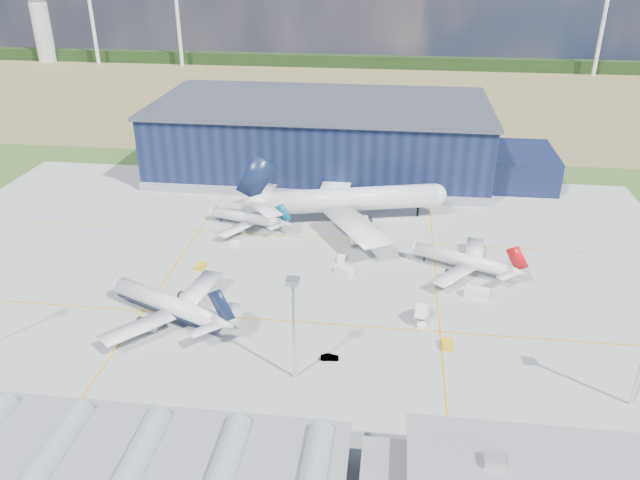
{
  "coord_description": "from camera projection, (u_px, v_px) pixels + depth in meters",
  "views": [
    {
      "loc": [
        27.69,
        -129.83,
        80.75
      ],
      "look_at": [
        9.19,
        17.44,
        7.96
      ],
      "focal_mm": 35.0,
      "sensor_mm": 36.0,
      "label": 1
    }
  ],
  "objects": [
    {
      "name": "gse_van_c",
      "position": [
        290.0,
        430.0,
        111.55
      ],
      "size": [
        4.5,
        2.39,
        2.1
      ],
      "primitive_type": "cube",
      "rotation": [
        0.0,
        0.0,
        1.64
      ],
      "color": "white",
      "rests_on": "ground"
    },
    {
      "name": "farmland",
      "position": [
        349.0,
        95.0,
        350.3
      ],
      "size": [
        600.0,
        220.0,
        0.01
      ],
      "primitive_type": "cube",
      "color": "olive",
      "rests_on": "ground"
    },
    {
      "name": "car_b",
      "position": [
        330.0,
        357.0,
        131.41
      ],
      "size": [
        3.98,
        1.79,
        1.27
      ],
      "primitive_type": "imported",
      "rotation": [
        0.0,
        0.0,
        1.69
      ],
      "color": "#99999E",
      "rests_on": "ground"
    },
    {
      "name": "car_a",
      "position": [
        323.0,
        443.0,
        109.31
      ],
      "size": [
        3.37,
        1.91,
        1.08
      ],
      "primitive_type": "imported",
      "rotation": [
        0.0,
        0.0,
        1.36
      ],
      "color": "#99999E",
      "rests_on": "ground"
    },
    {
      "name": "gse_cart_b",
      "position": [
        236.0,
        244.0,
        179.63
      ],
      "size": [
        3.33,
        2.49,
        1.32
      ],
      "primitive_type": "cube",
      "rotation": [
        0.0,
        0.0,
        1.41
      ],
      "color": "white",
      "rests_on": "ground"
    },
    {
      "name": "airliner_regional",
      "position": [
        246.0,
        213.0,
        189.7
      ],
      "size": [
        35.68,
        35.25,
        9.46
      ],
      "primitive_type": null,
      "rotation": [
        0.0,
        0.0,
        2.86
      ],
      "color": "silver",
      "rests_on": "ground"
    },
    {
      "name": "airstair",
      "position": [
        422.0,
        315.0,
        144.13
      ],
      "size": [
        3.57,
        5.98,
        3.58
      ],
      "primitive_type": "cube",
      "rotation": [
        0.0,
        0.0,
        -0.25
      ],
      "color": "white",
      "rests_on": "ground"
    },
    {
      "name": "airliner_red",
      "position": [
        461.0,
        253.0,
        164.35
      ],
      "size": [
        42.68,
        42.32,
        10.65
      ],
      "primitive_type": null,
      "rotation": [
        0.0,
        0.0,
        2.73
      ],
      "color": "silver",
      "rests_on": "ground"
    },
    {
      "name": "light_mast_center",
      "position": [
        293.0,
        313.0,
        119.67
      ],
      "size": [
        2.6,
        2.6,
        23.0
      ],
      "color": "silver",
      "rests_on": "ground"
    },
    {
      "name": "gse_van_b",
      "position": [
        344.0,
        271.0,
        164.19
      ],
      "size": [
        5.34,
        4.8,
        2.28
      ],
      "primitive_type": "cube",
      "rotation": [
        0.0,
        0.0,
        0.93
      ],
      "color": "white",
      "rests_on": "ground"
    },
    {
      "name": "airliner_navy",
      "position": [
        166.0,
        295.0,
        143.43
      ],
      "size": [
        50.89,
        50.49,
        12.58
      ],
      "primitive_type": null,
      "rotation": [
        0.0,
        0.0,
        2.71
      ],
      "color": "silver",
      "rests_on": "ground"
    },
    {
      "name": "glass_concourse",
      "position": [
        163.0,
        469.0,
        99.96
      ],
      "size": [
        78.0,
        23.0,
        8.6
      ],
      "color": "black",
      "rests_on": "ground"
    },
    {
      "name": "gse_van_a",
      "position": [
        477.0,
        293.0,
        153.73
      ],
      "size": [
        6.41,
        4.16,
        2.58
      ],
      "primitive_type": "cube",
      "rotation": [
        0.0,
        0.0,
        1.28
      ],
      "color": "white",
      "rests_on": "ground"
    },
    {
      "name": "ground",
      "position": [
        274.0,
        298.0,
        154.31
      ],
      "size": [
        600.0,
        600.0,
        0.0
      ],
      "primitive_type": "plane",
      "color": "#2D4E1D",
      "rests_on": "ground"
    },
    {
      "name": "gse_tug_c",
      "position": [
        274.0,
        198.0,
        210.57
      ],
      "size": [
        2.79,
        3.86,
        1.54
      ],
      "primitive_type": "cube",
      "rotation": [
        0.0,
        0.0,
        0.18
      ],
      "color": "gold",
      "rests_on": "ground"
    },
    {
      "name": "gse_cart_a",
      "position": [
        341.0,
        259.0,
        171.4
      ],
      "size": [
        2.17,
        3.11,
        1.3
      ],
      "primitive_type": "cube",
      "rotation": [
        0.0,
        0.0,
        -0.06
      ],
      "color": "white",
      "rests_on": "ground"
    },
    {
      "name": "apron",
      "position": [
        282.0,
        278.0,
        163.21
      ],
      "size": [
        220.0,
        160.0,
        0.08
      ],
      "color": "#999995",
      "rests_on": "ground"
    },
    {
      "name": "gse_tug_b",
      "position": [
        447.0,
        345.0,
        135.37
      ],
      "size": [
        2.32,
        3.42,
        1.46
      ],
      "primitive_type": "cube",
      "rotation": [
        0.0,
        0.0,
        0.02
      ],
      "color": "gold",
      "rests_on": "ground"
    },
    {
      "name": "horizon_dressing",
      "position": [
        78.0,
        11.0,
        422.91
      ],
      "size": [
        440.2,
        18.0,
        70.0
      ],
      "color": "white",
      "rests_on": "ground"
    },
    {
      "name": "gse_tug_a",
      "position": [
        201.0,
        266.0,
        167.33
      ],
      "size": [
        2.67,
        3.63,
        1.36
      ],
      "primitive_type": "cube",
      "rotation": [
        0.0,
        0.0,
        -0.22
      ],
      "color": "gold",
      "rests_on": "ground"
    },
    {
      "name": "airliner_widebody",
      "position": [
        353.0,
        188.0,
        191.35
      ],
      "size": [
        81.63,
        80.59,
        21.91
      ],
      "primitive_type": null,
      "rotation": [
        0.0,
        0.0,
        0.26
      ],
      "color": "silver",
      "rests_on": "ground"
    },
    {
      "name": "treeline",
      "position": [
        359.0,
        62.0,
        419.8
      ],
      "size": [
        600.0,
        8.0,
        8.0
      ],
      "primitive_type": "cube",
      "color": "black",
      "rests_on": "ground"
    },
    {
      "name": "hangar",
      "position": [
        329.0,
        140.0,
        233.34
      ],
      "size": [
        145.0,
        62.0,
        26.1
      ],
      "color": "black",
      "rests_on": "ground"
    }
  ]
}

